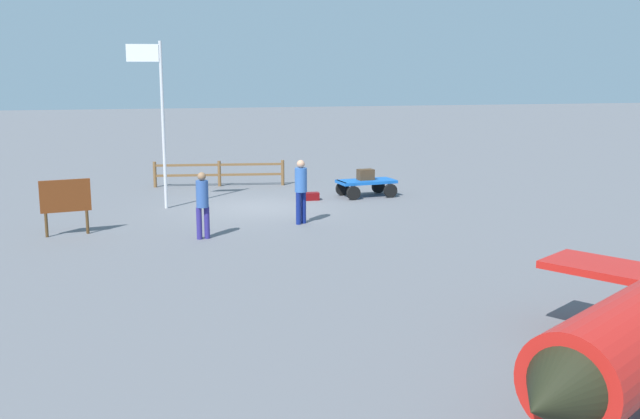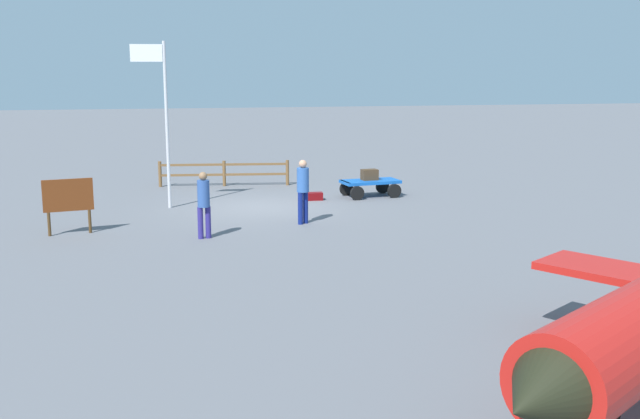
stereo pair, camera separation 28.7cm
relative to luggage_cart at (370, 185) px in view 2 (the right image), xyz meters
name	(u,v)px [view 2 (the right image)]	position (x,y,z in m)	size (l,w,h in m)	color
ground_plane	(261,207)	(3.84, 1.16, -0.41)	(120.00, 120.00, 0.00)	slate
luggage_cart	(370,185)	(0.00, 0.00, 0.00)	(2.02, 1.30, 0.56)	blue
suitcase_navy	(370,175)	(-0.01, -0.05, 0.33)	(0.57, 0.41, 0.36)	#46321F
suitcase_olive	(314,196)	(1.96, 0.26, -0.28)	(0.55, 0.32, 0.25)	maroon
worker_lead	(303,187)	(3.04, 3.88, 0.63)	(0.46, 0.46, 1.79)	navy
worker_trailing	(204,201)	(5.84, 5.12, 0.56)	(0.36, 0.36, 1.71)	navy
flagpole	(162,110)	(6.74, 0.62, 2.61)	(1.04, 0.11, 5.06)	silver
signboard	(68,198)	(9.23, 3.90, 0.55)	(1.25, 0.29, 1.46)	#4C3319
wooden_fence	(224,171)	(4.58, -3.37, 0.14)	(4.73, 0.72, 0.93)	brown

